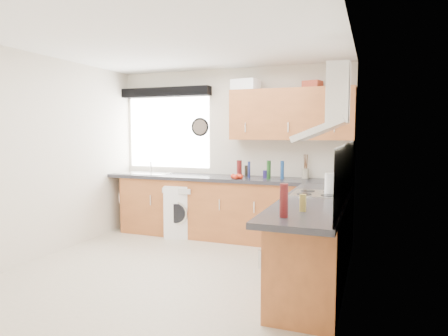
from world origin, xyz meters
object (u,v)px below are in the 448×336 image
at_px(oven, 317,240).
at_px(extractor_hood, 329,111).
at_px(upper_cabinets, 291,114).
at_px(washing_machine, 184,210).

xyz_separation_m(oven, extractor_hood, (0.10, -0.00, 1.34)).
relative_size(extractor_hood, upper_cabinets, 0.46).
relative_size(oven, extractor_hood, 1.09).
bearing_deg(washing_machine, oven, -47.01).
bearing_deg(washing_machine, upper_cabinets, -11.83).
height_order(oven, washing_machine, oven).
xyz_separation_m(extractor_hood, washing_machine, (-2.21, 1.13, -1.38)).
height_order(oven, upper_cabinets, upper_cabinets).
xyz_separation_m(oven, washing_machine, (-2.11, 1.13, -0.04)).
bearing_deg(extractor_hood, upper_cabinets, 116.13).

